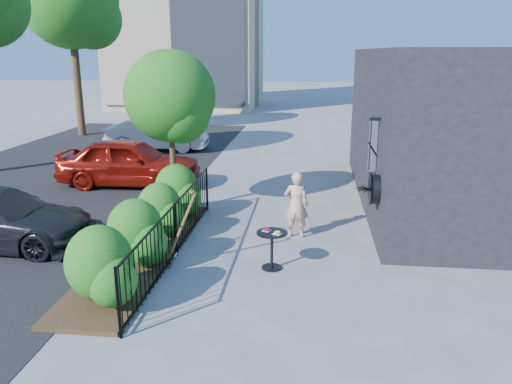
# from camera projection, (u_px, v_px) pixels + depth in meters

# --- Properties ---
(ground) EXTENTS (120.00, 120.00, 0.00)m
(ground) POSITION_uv_depth(u_px,v_px,m) (251.00, 259.00, 9.80)
(ground) COLOR gray
(ground) RESTS_ON ground
(shop_building) EXTENTS (6.22, 9.00, 4.00)m
(shop_building) POSITION_uv_depth(u_px,v_px,m) (482.00, 128.00, 12.96)
(shop_building) COLOR black
(shop_building) RESTS_ON ground
(fence) EXTENTS (0.05, 6.05, 1.10)m
(fence) POSITION_uv_depth(u_px,v_px,m) (176.00, 229.00, 9.81)
(fence) COLOR black
(fence) RESTS_ON ground
(planting_bed) EXTENTS (1.30, 6.00, 0.08)m
(planting_bed) POSITION_uv_depth(u_px,v_px,m) (143.00, 252.00, 10.03)
(planting_bed) COLOR #382616
(planting_bed) RESTS_ON ground
(shrubs) EXTENTS (1.10, 5.60, 1.24)m
(shrubs) POSITION_uv_depth(u_px,v_px,m) (147.00, 220.00, 9.93)
(shrubs) COLOR #205814
(shrubs) RESTS_ON ground
(patio_tree) EXTENTS (2.20, 2.20, 3.94)m
(patio_tree) POSITION_uv_depth(u_px,v_px,m) (172.00, 102.00, 11.93)
(patio_tree) COLOR #3F2B19
(patio_tree) RESTS_ON ground
(street) EXTENTS (9.00, 30.00, 0.01)m
(street) POSITION_uv_depth(u_px,v_px,m) (7.00, 203.00, 13.42)
(street) COLOR black
(street) RESTS_ON ground
(street_tree_far) EXTENTS (4.40, 4.40, 8.28)m
(street_tree_far) POSITION_uv_depth(u_px,v_px,m) (71.00, 6.00, 22.61)
(street_tree_far) COLOR #3F2B19
(street_tree_far) RESTS_ON ground
(cafe_table) EXTENTS (0.58, 0.58, 0.77)m
(cafe_table) POSITION_uv_depth(u_px,v_px,m) (272.00, 243.00, 9.24)
(cafe_table) COLOR black
(cafe_table) RESTS_ON ground
(woman) EXTENTS (0.55, 0.37, 1.46)m
(woman) POSITION_uv_depth(u_px,v_px,m) (296.00, 205.00, 10.78)
(woman) COLOR #D8A58B
(woman) RESTS_ON ground
(shovel) EXTENTS (0.60, 0.20, 1.55)m
(shovel) POSITION_uv_depth(u_px,v_px,m) (180.00, 233.00, 9.24)
(shovel) COLOR brown
(shovel) RESTS_ON ground
(car_red) EXTENTS (4.30, 1.87, 1.44)m
(car_red) POSITION_uv_depth(u_px,v_px,m) (130.00, 162.00, 15.01)
(car_red) COLOR maroon
(car_red) RESTS_ON ground
(car_silver) EXTENTS (4.17, 1.64, 1.35)m
(car_silver) POSITION_uv_depth(u_px,v_px,m) (157.00, 134.00, 20.43)
(car_silver) COLOR #ABABB0
(car_silver) RESTS_ON ground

